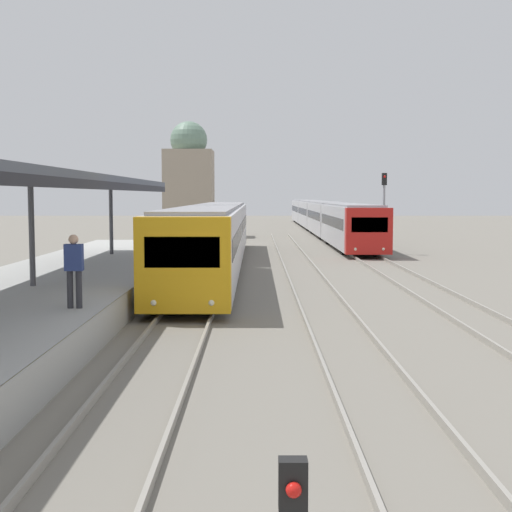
% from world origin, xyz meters
% --- Properties ---
extents(platform_canopy, '(4.00, 27.36, 3.14)m').
position_xyz_m(platform_canopy, '(-4.28, 19.08, 3.88)').
color(platform_canopy, '#4C515B').
rests_on(platform_canopy, station_platform).
extents(person_on_platform, '(0.40, 0.22, 1.66)m').
position_xyz_m(person_on_platform, '(-2.14, 15.11, 1.81)').
color(person_on_platform, '#2D2D33').
rests_on(person_on_platform, station_platform).
extents(train_near, '(2.57, 29.80, 2.95)m').
position_xyz_m(train_near, '(0.00, 32.77, 1.64)').
color(train_near, gold).
rests_on(train_near, ground_plane).
extents(train_far, '(2.49, 57.33, 2.87)m').
position_xyz_m(train_far, '(7.95, 65.48, 1.60)').
color(train_far, red).
rests_on(train_far, ground_plane).
extents(signal_mast_far, '(0.28, 0.29, 4.70)m').
position_xyz_m(signal_mast_far, '(9.38, 40.63, 2.98)').
color(signal_mast_far, gray).
rests_on(signal_mast_far, ground_plane).
extents(distant_domed_building, '(4.00, 4.00, 9.51)m').
position_xyz_m(distant_domed_building, '(-3.62, 58.66, 4.46)').
color(distant_domed_building, gray).
rests_on(distant_domed_building, ground_plane).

